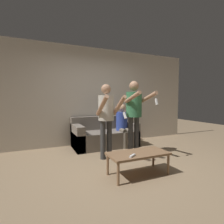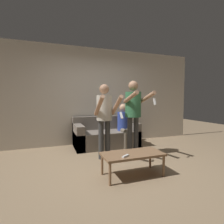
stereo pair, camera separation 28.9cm
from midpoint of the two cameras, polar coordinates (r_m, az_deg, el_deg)
ground_plane at (r=3.38m, az=5.21°, el=-17.71°), size 14.00×14.00×0.00m
wall_back at (r=5.01m, az=-4.40°, el=5.18°), size 6.40×0.06×2.70m
couch at (r=4.75m, az=-0.27°, el=-7.80°), size 1.68×0.83×0.79m
person_standing_left at (r=3.64m, az=-0.15°, el=-0.31°), size 0.44×0.70×1.57m
person_standing_right at (r=3.91m, az=9.15°, el=1.11°), size 0.47×0.75×1.67m
person_seated at (r=4.71m, az=5.70°, el=-3.64°), size 0.31×0.53×1.14m
coffee_table at (r=2.99m, az=9.59°, el=-13.82°), size 1.01×0.48×0.38m
remote_on_table at (r=2.78m, az=7.52°, el=-14.10°), size 0.15×0.11×0.02m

